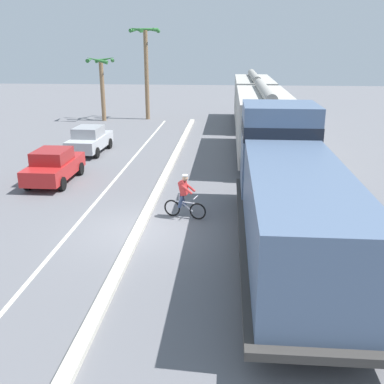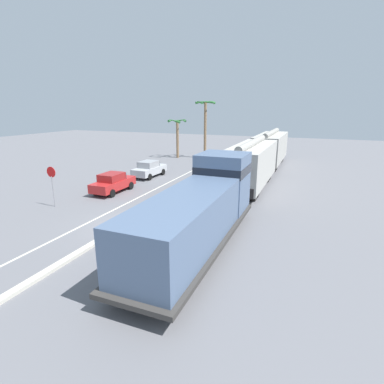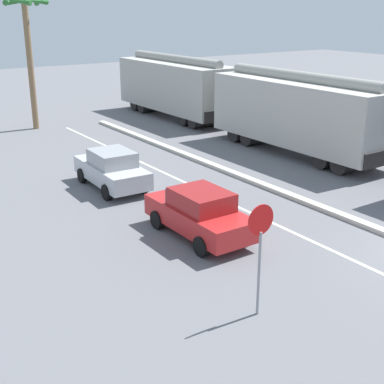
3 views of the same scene
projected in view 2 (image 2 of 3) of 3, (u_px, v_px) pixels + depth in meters
name	position (u px, v px, depth m)	size (l,w,h in m)	color
ground_plane	(128.00, 224.00, 18.12)	(120.00, 120.00, 0.00)	slate
median_curb	(172.00, 196.00, 23.44)	(0.36, 36.00, 0.16)	beige
lane_stripe	(145.00, 194.00, 24.34)	(0.14, 36.00, 0.01)	silver
locomotive	(202.00, 211.00, 15.08)	(3.10, 11.61, 4.20)	slate
hopper_car_lead	(251.00, 164.00, 25.83)	(2.90, 10.60, 4.18)	#B1AFA7
hopper_car_middle	(271.00, 148.00, 36.15)	(2.90, 10.60, 4.18)	#ABA8A0
parked_car_red	(113.00, 183.00, 24.74)	(1.84, 4.20, 1.62)	red
parked_car_silver	(149.00, 169.00, 30.26)	(1.95, 4.26, 1.62)	#B7BABF
cyclist	(161.00, 207.00, 18.60)	(1.66, 0.62, 1.71)	black
stop_sign	(52.00, 179.00, 20.80)	(0.76, 0.08, 2.88)	gray
palm_tree_near	(177.00, 130.00, 40.98)	(2.30, 2.30, 5.45)	#846647
palm_tree_far	(205.00, 117.00, 40.16)	(2.63, 2.67, 7.78)	#846647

